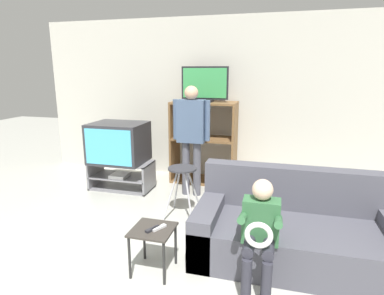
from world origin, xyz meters
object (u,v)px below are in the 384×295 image
(person_seated_child, at_px, (260,228))
(folding_stool, at_px, (182,177))
(remote_control_black, at_px, (152,229))
(person_standing_adult, at_px, (191,131))
(couch, at_px, (296,232))
(snack_table, at_px, (153,236))
(television_main, at_px, (119,143))
(television_flat, at_px, (205,85))
(tv_stand, at_px, (122,175))
(remote_control_white, at_px, (159,228))
(media_shelf, at_px, (204,142))

(person_seated_child, bearing_deg, folding_stool, 131.09)
(remote_control_black, height_order, person_standing_adult, person_standing_adult)
(couch, bearing_deg, person_standing_adult, 136.85)
(snack_table, bearing_deg, television_main, 124.98)
(television_flat, xyz_separation_m, person_standing_adult, (-0.05, -0.59, -0.60))
(tv_stand, xyz_separation_m, snack_table, (1.26, -1.82, 0.14))
(couch, bearing_deg, snack_table, -155.65)
(folding_stool, bearing_deg, person_standing_adult, 96.54)
(folding_stool, relative_size, couch, 0.33)
(folding_stool, height_order, person_seated_child, person_seated_child)
(person_seated_child, bearing_deg, snack_table, -178.91)
(couch, height_order, person_standing_adult, person_standing_adult)
(folding_stool, bearing_deg, person_seated_child, -48.91)
(folding_stool, relative_size, remote_control_white, 4.36)
(media_shelf, bearing_deg, television_main, -149.47)
(television_flat, xyz_separation_m, folding_stool, (0.03, -1.30, -1.04))
(television_flat, distance_m, person_seated_child, 2.84)
(person_standing_adult, bearing_deg, television_main, -176.99)
(television_main, height_order, snack_table, television_main)
(tv_stand, height_order, person_standing_adult, person_standing_adult)
(snack_table, distance_m, remote_control_black, 0.08)
(media_shelf, distance_m, person_standing_adult, 0.68)
(tv_stand, xyz_separation_m, remote_control_black, (1.26, -1.85, 0.22))
(remote_control_black, relative_size, couch, 0.08)
(television_main, bearing_deg, television_flat, 29.22)
(person_standing_adult, bearing_deg, media_shelf, 86.67)
(tv_stand, relative_size, snack_table, 2.24)
(folding_stool, xyz_separation_m, person_standing_adult, (-0.08, 0.71, 0.44))
(television_main, xyz_separation_m, person_standing_adult, (1.11, 0.06, 0.23))
(folding_stool, height_order, couch, couch)
(television_main, xyz_separation_m, person_seated_child, (2.19, -1.80, -0.18))
(remote_control_white, distance_m, person_standing_adult, 1.94)
(media_shelf, xyz_separation_m, snack_table, (0.13, -2.49, -0.31))
(folding_stool, xyz_separation_m, remote_control_black, (0.09, -1.19, -0.08))
(folding_stool, xyz_separation_m, person_seated_child, (1.00, -1.15, 0.03))
(snack_table, xyz_separation_m, couch, (1.24, 0.56, -0.08))
(tv_stand, xyz_separation_m, couch, (2.49, -1.26, 0.06))
(tv_stand, distance_m, snack_table, 2.22)
(tv_stand, distance_m, person_standing_adult, 1.32)
(television_main, distance_m, person_standing_adult, 1.13)
(tv_stand, distance_m, media_shelf, 1.38)
(television_flat, height_order, snack_table, television_flat)
(remote_control_white, bearing_deg, snack_table, -137.24)
(couch, bearing_deg, folding_stool, 155.34)
(tv_stand, relative_size, media_shelf, 0.72)
(television_flat, xyz_separation_m, remote_control_white, (0.17, -2.45, -1.12))
(media_shelf, relative_size, person_seated_child, 1.41)
(media_shelf, height_order, couch, media_shelf)
(remote_control_black, distance_m, person_standing_adult, 1.97)
(person_standing_adult, relative_size, person_seated_child, 1.70)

